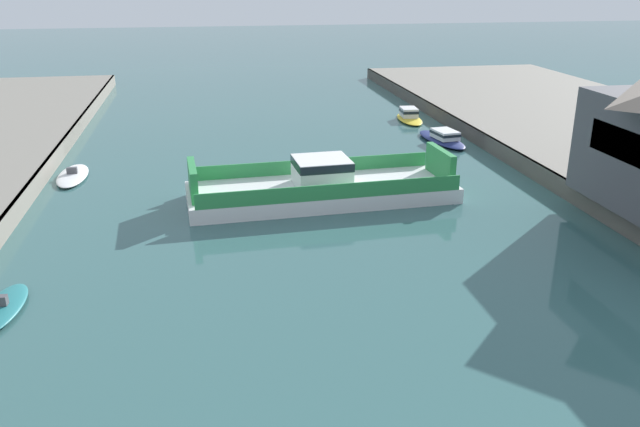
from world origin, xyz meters
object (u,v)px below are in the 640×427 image
Objects in this scene: moored_boat_near_left at (2,308)px; moored_boat_near_right at (73,175)px; chain_ferry at (322,187)px; moored_boat_far_left at (409,116)px; moored_boat_mid_left at (443,138)px.

moored_boat_near_left is 23.05m from moored_boat_near_right.
moored_boat_far_left is (14.81, 25.46, -0.48)m from chain_ferry.
chain_ferry is 2.84× the size of moored_boat_far_left.
moored_boat_near_left is 0.67× the size of moored_boat_mid_left.
chain_ferry reaches higher than moored_boat_near_left.
moored_boat_near_left is 0.83× the size of moored_boat_near_right.
moored_boat_near_left is at bearing -143.18° from chain_ferry.
moored_boat_near_right is at bearing -154.17° from moored_boat_far_left.
chain_ferry reaches higher than moored_boat_near_right.
moored_boat_near_left is (-18.80, -14.07, -0.78)m from chain_ferry.
moored_boat_far_left is (-0.11, 10.65, 0.02)m from moored_boat_mid_left.
moored_boat_far_left is at bearing 49.63° from moored_boat_near_left.
moored_boat_near_left is at bearing -139.42° from moored_boat_mid_left.
moored_boat_near_right is 37.83m from moored_boat_far_left.
chain_ferry is 29.46m from moored_boat_far_left.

